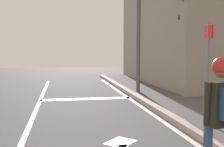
# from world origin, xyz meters

# --- Properties ---
(lane_line_center) EXTENTS (0.12, 20.00, 0.01)m
(lane_line_center) POSITION_xyz_m (-0.17, 6.00, 0.00)
(lane_line_center) COLOR silver
(lane_line_center) RESTS_ON ground
(lane_line_curbside) EXTENTS (0.12, 20.00, 0.01)m
(lane_line_curbside) POSITION_xyz_m (2.97, 6.00, 0.00)
(lane_line_curbside) COLOR silver
(lane_line_curbside) RESTS_ON ground
(stop_bar) EXTENTS (3.29, 0.40, 0.01)m
(stop_bar) POSITION_xyz_m (1.47, 9.47, 0.00)
(stop_bar) COLOR silver
(stop_bar) RESTS_ON ground
(lane_arrow_head) EXTENTS (0.71, 0.71, 0.01)m
(lane_arrow_head) POSITION_xyz_m (1.64, 4.60, 0.00)
(lane_arrow_head) COLOR silver
(lane_arrow_head) RESTS_ON ground
(curb_strip) EXTENTS (0.24, 24.00, 0.14)m
(curb_strip) POSITION_xyz_m (3.22, 6.00, 0.07)
(curb_strip) COLOR #A59795
(curb_strip) RESTS_ON ground
(skater) EXTENTS (0.42, 0.59, 1.55)m
(skater) POSITION_xyz_m (2.38, 2.51, 1.05)
(skater) COLOR #354F6D
(skater) RESTS_ON skateboard
(street_sign_post) EXTENTS (0.09, 0.44, 2.40)m
(street_sign_post) POSITION_xyz_m (3.96, 5.65, 1.56)
(street_sign_post) COLOR slate
(street_sign_post) RESTS_ON ground
(roadside_tree) EXTENTS (0.87, 0.87, 3.86)m
(roadside_tree) POSITION_xyz_m (5.41, 9.78, 1.72)
(roadside_tree) COLOR brown
(roadside_tree) RESTS_ON ground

